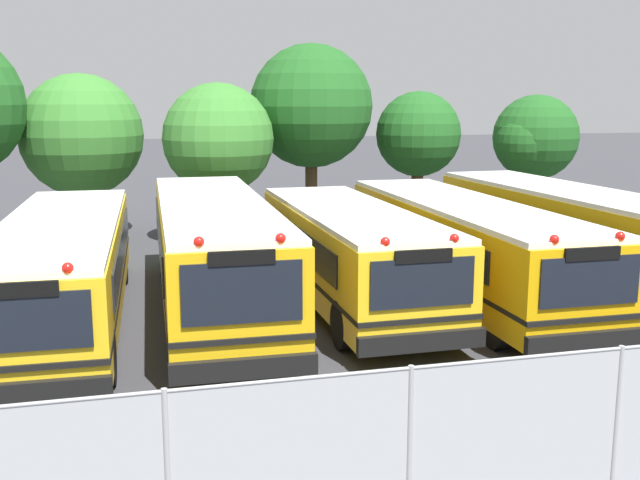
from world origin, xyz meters
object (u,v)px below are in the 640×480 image
object	(u,v)px
school_bus_0	(63,266)
school_bus_3	(463,243)
school_bus_1	(214,250)
tree_3	(314,106)
school_bus_4	(576,233)
tree_5	(533,139)
school_bus_2	(350,251)
tree_1	(77,133)
tree_4	(417,136)
tree_2	(217,140)

from	to	relation	value
school_bus_0	school_bus_3	world-z (taller)	school_bus_3
school_bus_1	tree_3	distance (m)	11.81
school_bus_4	tree_5	world-z (taller)	tree_5
tree_3	tree_5	xyz separation A→B (m)	(8.35, -1.52, -1.24)
school_bus_1	school_bus_2	distance (m)	3.27
school_bus_0	school_bus_1	xyz separation A→B (m)	(3.36, 0.31, 0.13)
tree_1	tree_3	xyz separation A→B (m)	(8.57, -0.83, 0.93)
school_bus_1	school_bus_4	xyz separation A→B (m)	(9.71, 0.09, -0.04)
school_bus_4	tree_5	distance (m)	9.55
school_bus_2	school_bus_3	bearing A→B (deg)	-177.62
school_bus_0	school_bus_4	xyz separation A→B (m)	(13.07, 0.40, 0.09)
school_bus_1	tree_5	size ratio (longest dim) A/B	2.18
school_bus_1	school_bus_4	distance (m)	9.71
school_bus_3	tree_5	world-z (taller)	tree_5
school_bus_3	tree_4	world-z (taller)	tree_4
school_bus_0	tree_3	size ratio (longest dim) A/B	1.58
tree_2	tree_4	world-z (taller)	tree_2
school_bus_3	tree_1	world-z (taller)	tree_1
school_bus_0	tree_1	xyz separation A→B (m)	(-0.24, 11.36, 2.43)
school_bus_1	tree_1	bearing A→B (deg)	-70.50
tree_2	tree_4	size ratio (longest dim) A/B	1.05
school_bus_0	school_bus_4	size ratio (longest dim) A/B	0.95
school_bus_3	tree_4	distance (m)	10.68
school_bus_2	tree_1	xyz separation A→B (m)	(-6.85, 11.35, 2.43)
tree_3	school_bus_2	bearing A→B (deg)	-99.26
school_bus_2	school_bus_3	xyz separation A→B (m)	(3.05, 0.14, 0.02)
school_bus_4	school_bus_1	bearing A→B (deg)	-1.09
tree_1	tree_5	distance (m)	17.08
tree_1	tree_5	bearing A→B (deg)	-7.92
school_bus_4	school_bus_0	bearing A→B (deg)	0.13
tree_5	school_bus_2	bearing A→B (deg)	-138.19
school_bus_3	tree_5	size ratio (longest dim) A/B	2.18
school_bus_3	tree_2	bearing A→B (deg)	-58.30
tree_1	school_bus_3	bearing A→B (deg)	-48.56
tree_5	tree_3	bearing A→B (deg)	169.66
school_bus_4	tree_3	bearing A→B (deg)	-66.52
school_bus_2	school_bus_0	bearing A→B (deg)	-0.18
school_bus_3	tree_5	distance (m)	11.50
school_bus_1	tree_3	world-z (taller)	tree_3
school_bus_2	school_bus_4	distance (m)	6.47
school_bus_4	tree_5	xyz separation A→B (m)	(3.60, 8.61, 2.02)
tree_1	tree_4	xyz separation A→B (m)	(12.63, -1.13, -0.20)
tree_4	tree_5	xyz separation A→B (m)	(4.28, -1.22, -0.11)
school_bus_2	tree_3	bearing A→B (deg)	-99.45
school_bus_3	school_bus_4	xyz separation A→B (m)	(3.41, 0.26, 0.08)
tree_2	school_bus_3	bearing A→B (deg)	-58.74
school_bus_1	school_bus_3	world-z (taller)	school_bus_1
school_bus_4	tree_1	world-z (taller)	tree_1
school_bus_1	tree_4	bearing A→B (deg)	-130.88
tree_2	tree_3	distance (m)	4.41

